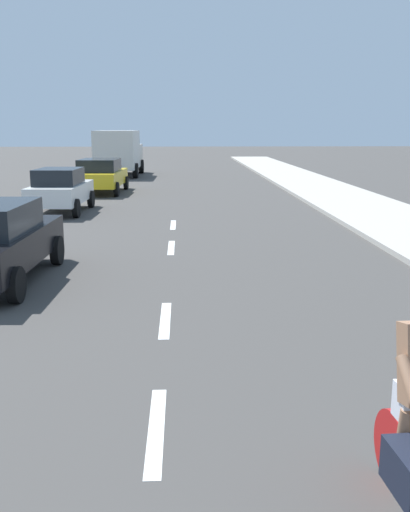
% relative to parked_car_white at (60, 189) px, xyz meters
% --- Properties ---
extents(ground_plane, '(160.00, 160.00, 0.00)m').
position_rel_parked_car_white_xyz_m(ground_plane, '(4.03, -3.16, -0.83)').
color(ground_plane, '#423F3D').
extents(sidewalk_strip, '(3.60, 80.00, 0.14)m').
position_rel_parked_car_white_xyz_m(sidewalk_strip, '(11.07, -1.16, -0.76)').
color(sidewalk_strip, '#B2ADA3').
rests_on(sidewalk_strip, ground).
extents(lane_stripe_2, '(0.16, 1.80, 0.01)m').
position_rel_parked_car_white_xyz_m(lane_stripe_2, '(4.03, -15.72, -0.83)').
color(lane_stripe_2, white).
rests_on(lane_stripe_2, ground).
extents(lane_stripe_3, '(0.16, 1.80, 0.01)m').
position_rel_parked_car_white_xyz_m(lane_stripe_3, '(4.03, -12.26, -0.83)').
color(lane_stripe_3, white).
rests_on(lane_stripe_3, ground).
extents(lane_stripe_4, '(0.16, 1.80, 0.01)m').
position_rel_parked_car_white_xyz_m(lane_stripe_4, '(4.03, -6.53, -0.83)').
color(lane_stripe_4, white).
rests_on(lane_stripe_4, ground).
extents(lane_stripe_5, '(0.16, 1.80, 0.01)m').
position_rel_parked_car_white_xyz_m(lane_stripe_5, '(4.03, -2.95, -0.83)').
color(lane_stripe_5, white).
rests_on(lane_stripe_5, ground).
extents(parked_car_white, '(1.93, 3.92, 1.57)m').
position_rel_parked_car_white_xyz_m(parked_car_white, '(0.00, 0.00, 0.00)').
color(parked_car_white, white).
rests_on(parked_car_white, ground).
extents(parked_car_yellow, '(2.25, 4.61, 1.57)m').
position_rel_parked_car_white_xyz_m(parked_car_yellow, '(0.55, 6.49, 0.01)').
color(parked_car_yellow, gold).
rests_on(parked_car_yellow, ground).
extents(delivery_truck, '(2.79, 6.29, 2.80)m').
position_rel_parked_car_white_xyz_m(delivery_truck, '(0.39, 16.57, 0.67)').
color(delivery_truck, beige).
rests_on(delivery_truck, ground).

